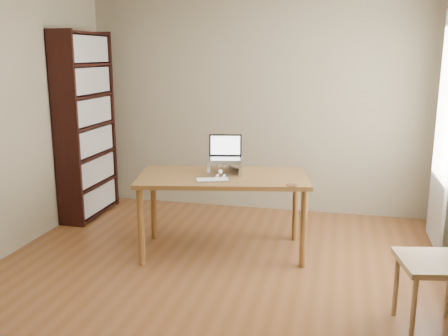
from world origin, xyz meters
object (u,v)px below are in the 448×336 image
laptop (226,153)px  keyboard (212,180)px  bookshelf (86,126)px  cat (224,167)px  desk (223,184)px

laptop → keyboard: 0.40m
bookshelf → cat: 1.89m
bookshelf → cat: (1.76, -0.65, -0.24)m
bookshelf → keyboard: 2.01m
desk → cat: (-0.02, 0.11, 0.14)m
bookshelf → desk: (1.78, -0.76, -0.39)m
keyboard → desk: bearing=58.0°
desk → laptop: (-0.00, 0.13, 0.27)m
bookshelf → desk: bookshelf is taller
keyboard → cat: (0.02, 0.33, 0.05)m
bookshelf → keyboard: bearing=-29.4°
laptop → keyboard: (-0.04, -0.35, -0.18)m
bookshelf → keyboard: size_ratio=6.48×
laptop → bookshelf: bearing=149.3°
laptop → keyboard: size_ratio=1.06×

